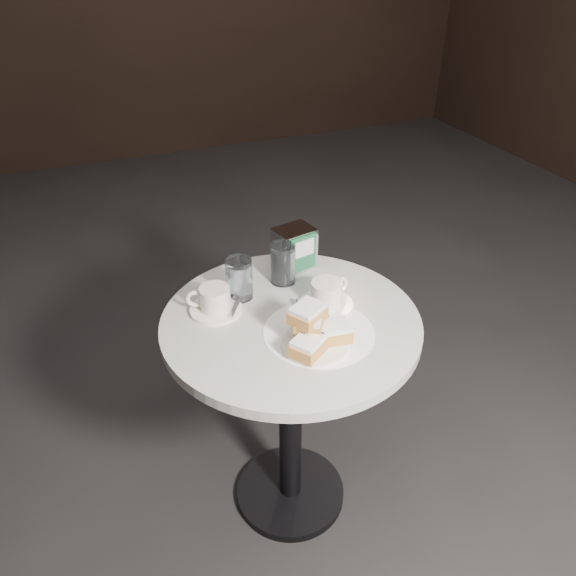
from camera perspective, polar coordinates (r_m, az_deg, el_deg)
The scene contains 9 objects.
ground at distance 2.04m, azimuth 0.23°, elevation -20.21°, with size 7.00×7.00×0.00m, color black.
cafe_table at distance 1.63m, azimuth 0.27°, elevation -8.70°, with size 0.70×0.70×0.74m.
sugar_spill at distance 1.46m, azimuth 3.15°, elevation -4.50°, with size 0.29×0.29×0.00m, color white.
beignet_plate at distance 1.39m, azimuth 2.75°, elevation -4.54°, with size 0.21×0.21×0.11m.
coffee_cup_left at distance 1.53m, azimuth -7.45°, elevation -1.33°, with size 0.18×0.18×0.07m.
coffee_cup_right at distance 1.54m, azimuth 3.99°, elevation -0.80°, with size 0.19×0.19×0.08m.
water_glass_left at distance 1.57m, azimuth -4.96°, elevation 0.90°, with size 0.09×0.09×0.12m.
water_glass_right at distance 1.63m, azimuth -0.53°, elevation 2.45°, with size 0.10×0.10×0.12m.
napkin_dispenser at distance 1.69m, azimuth 0.64°, elevation 4.01°, with size 0.13×0.11×0.13m.
Camera 1 is at (-0.47, -1.12, 1.64)m, focal length 35.00 mm.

